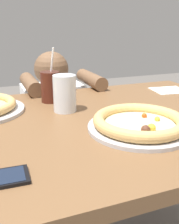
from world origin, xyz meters
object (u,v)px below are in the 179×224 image
at_px(pizza_near, 139,123).
at_px(diner_seated, 55,131).
at_px(water_cup_clear, 65,93).
at_px(drink_cup_colored, 50,87).

relative_size(pizza_near, diner_seated, 0.35).
height_order(pizza_near, water_cup_clear, water_cup_clear).
bearing_deg(pizza_near, drink_cup_colored, 114.18).
xyz_separation_m(drink_cup_colored, water_cup_clear, (0.02, -0.14, 0.01)).
height_order(pizza_near, diner_seated, diner_seated).
distance_m(water_cup_clear, diner_seated, 0.71).
distance_m(drink_cup_colored, water_cup_clear, 0.15).
relative_size(pizza_near, drink_cup_colored, 1.44).
bearing_deg(water_cup_clear, diner_seated, 81.07).
xyz_separation_m(pizza_near, water_cup_clear, (-0.16, 0.27, 0.05)).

